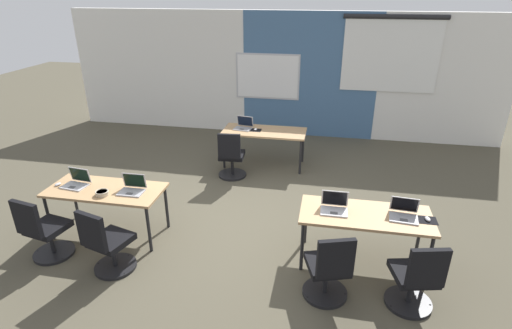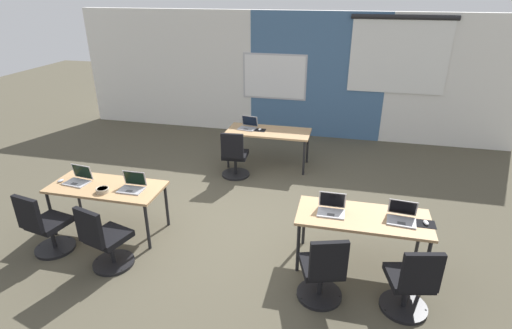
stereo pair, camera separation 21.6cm
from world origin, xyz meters
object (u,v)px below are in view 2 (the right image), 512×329
(snack_bowl, at_px, (102,190))
(chair_near_right_inner, at_px, (323,274))
(desk_near_right, at_px, (363,220))
(desk_far_center, at_px, (268,134))
(laptop_far_left, at_px, (248,126))
(laptop_near_right_inner, at_px, (331,208))
(laptop_near_left_end, at_px, (79,179))
(chair_near_left_end, at_px, (46,228))
(chair_near_left_inner, at_px, (105,242))
(laptop_near_left_inner, at_px, (132,186))
(mouse_far_left, at_px, (260,129))
(mouse_near_left_end, at_px, (61,181))
(laptop_near_right_end, at_px, (402,217))
(desk_near_left, at_px, (107,190))
(mouse_near_right_end, at_px, (426,223))
(chair_far_left, at_px, (235,158))
(chair_near_right_end, at_px, (410,286))

(snack_bowl, bearing_deg, chair_near_right_inner, -10.91)
(desk_near_right, xyz_separation_m, desk_far_center, (-1.75, 2.80, 0.00))
(desk_near_right, relative_size, laptop_far_left, 4.34)
(laptop_near_right_inner, height_order, laptop_near_left_end, same)
(chair_near_left_end, distance_m, chair_near_left_inner, 0.95)
(chair_near_left_end, relative_size, laptop_near_left_inner, 2.76)
(laptop_near_left_inner, bearing_deg, mouse_far_left, 66.60)
(chair_near_right_inner, bearing_deg, mouse_near_left_end, -28.57)
(laptop_near_left_inner, bearing_deg, laptop_near_right_inner, -0.55)
(laptop_near_right_end, height_order, laptop_near_left_inner, laptop_near_left_inner)
(chair_near_right_inner, bearing_deg, desk_far_center, -87.06)
(chair_near_left_inner, bearing_deg, desk_near_left, -45.63)
(mouse_near_right_end, bearing_deg, chair_near_left_end, -172.01)
(chair_near_right_inner, height_order, chair_near_left_end, same)
(chair_near_right_inner, height_order, snack_bowl, chair_near_right_inner)
(desk_far_center, height_order, laptop_near_right_end, laptop_near_right_end)
(laptop_near_left_inner, bearing_deg, laptop_near_right_end, -0.60)
(laptop_near_left_inner, bearing_deg, chair_far_left, 67.59)
(desk_far_center, xyz_separation_m, laptop_near_right_inner, (1.36, -2.79, 0.11))
(desk_near_right, height_order, chair_near_right_inner, chair_near_right_inner)
(desk_near_left, bearing_deg, mouse_near_right_end, -0.22)
(laptop_near_left_inner, xyz_separation_m, snack_bowl, (-0.35, -0.17, -0.02))
(desk_near_right, relative_size, chair_near_right_inner, 1.74)
(laptop_far_left, distance_m, chair_near_left_inner, 3.76)
(laptop_near_right_inner, relative_size, chair_near_left_inner, 0.36)
(desk_near_left, bearing_deg, mouse_near_left_end, -177.43)
(chair_near_left_end, xyz_separation_m, chair_far_left, (1.77, 2.80, 0.00))
(desk_far_center, xyz_separation_m, mouse_near_right_end, (2.46, -2.82, 0.08))
(desk_near_left, xyz_separation_m, chair_near_left_inner, (0.42, -0.78, -0.28))
(mouse_near_right_end, height_order, laptop_near_left_inner, laptop_near_left_inner)
(laptop_far_left, bearing_deg, desk_near_left, -106.41)
(laptop_far_left, bearing_deg, mouse_far_left, -4.16)
(desk_far_center, bearing_deg, laptop_near_left_inner, -115.52)
(chair_near_right_inner, xyz_separation_m, mouse_far_left, (-1.51, 3.55, 0.36))
(laptop_near_left_inner, bearing_deg, desk_far_center, 63.75)
(desk_near_right, xyz_separation_m, laptop_near_right_end, (0.44, 0.01, 0.11))
(mouse_near_left_end, distance_m, laptop_far_left, 3.52)
(laptop_far_left, distance_m, mouse_far_left, 0.26)
(chair_near_left_end, bearing_deg, laptop_near_right_inner, -158.31)
(laptop_far_left, bearing_deg, desk_far_center, 2.27)
(laptop_near_right_end, relative_size, mouse_near_right_end, 3.26)
(chair_near_right_inner, xyz_separation_m, mouse_near_right_end, (1.12, 0.74, 0.36))
(mouse_near_right_end, bearing_deg, mouse_near_left_end, -179.82)
(chair_far_left, relative_size, snack_bowl, 5.18)
(chair_far_left, bearing_deg, chair_near_left_end, 53.13)
(laptop_near_right_end, bearing_deg, chair_far_left, 147.17)
(desk_near_left, height_order, desk_far_center, same)
(chair_near_left_end, height_order, laptop_far_left, laptop_far_left)
(chair_near_right_inner, distance_m, mouse_far_left, 3.87)
(laptop_near_left_end, relative_size, chair_near_right_end, 0.39)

